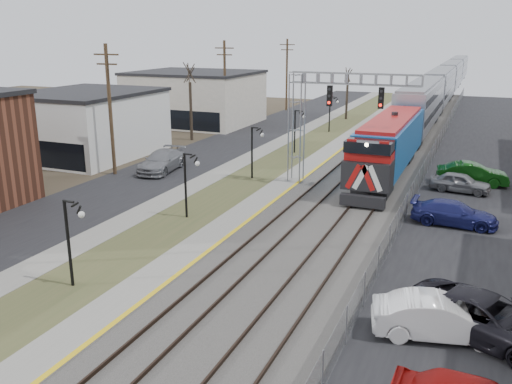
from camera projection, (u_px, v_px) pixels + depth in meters
The scene contains 21 objects.
street_west at pixel (208, 153), 50.49m from camera, with size 7.00×120.00×0.04m, color black.
sidewalk at pixel (252, 156), 48.81m from camera, with size 2.00×120.00×0.08m, color gray.
grass_median at pixel (283, 159), 47.70m from camera, with size 4.00×120.00×0.06m, color #414927.
platform at pixel (316, 161), 46.56m from camera, with size 2.00×120.00×0.24m, color gray.
ballast_bed at pixel (374, 167), 44.70m from camera, with size 8.00×120.00×0.20m, color #595651.
platform_edge at pixel (326, 161), 46.19m from camera, with size 0.24×120.00×0.01m, color gold.
track_near at pixel (350, 163), 45.40m from camera, with size 1.58×120.00×0.15m.
track_far at pixel (393, 167), 44.09m from camera, with size 1.58×120.00×0.15m.
train at pixel (442, 86), 82.41m from camera, with size 3.00×108.65×5.33m.
signal_gantry at pixel (320, 109), 37.99m from camera, with size 9.00×1.07×8.15m.
lampposts at pixel (188, 185), 32.36m from camera, with size 0.14×62.14×4.00m.
utility_poles at pixel (110, 111), 41.36m from camera, with size 0.28×80.28×10.00m.
fence at pixel (428, 163), 42.94m from camera, with size 0.04×120.00×1.60m, color gray.
buildings_west at pixel (40, 133), 43.64m from camera, with size 14.00×67.00×7.00m.
bare_trees at pixel (215, 117), 53.63m from camera, with size 12.30×42.30×5.95m.
car_lot_b at pixel (439, 318), 19.60m from camera, with size 1.66×4.75×1.57m, color white.
car_lot_c at pixel (486, 319), 19.51m from camera, with size 2.70×5.86×1.63m, color black.
car_lot_d at pixel (454, 214), 31.21m from camera, with size 1.96×4.82×1.40m, color navy.
car_lot_e at pixel (460, 183), 37.72m from camera, with size 1.63×4.04×1.38m, color slate.
car_lot_f at pixel (472, 174), 39.49m from camera, with size 1.72×4.93×1.62m, color #0C3F0D.
car_street_b at pixel (162, 162), 43.42m from camera, with size 2.30×5.65×1.64m, color gray.
Camera 1 is at (11.85, -8.87, 10.70)m, focal length 38.00 mm.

